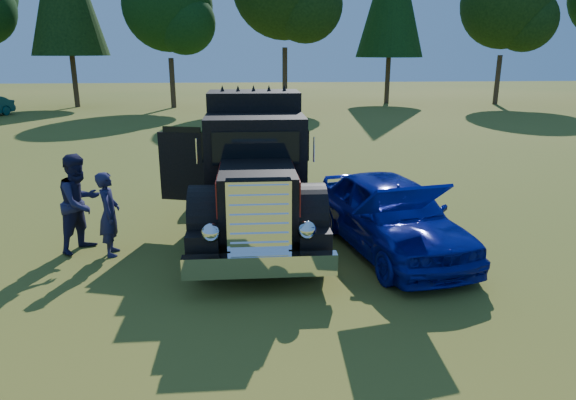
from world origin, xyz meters
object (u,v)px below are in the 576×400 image
(diamond_t_truck, at_px, (255,174))
(spectator_far, at_px, (80,203))
(hotrod_coupe, at_px, (391,214))
(spectator_near, at_px, (109,214))

(diamond_t_truck, height_order, spectator_far, diamond_t_truck)
(diamond_t_truck, distance_m, hotrod_coupe, 3.09)
(diamond_t_truck, height_order, hotrod_coupe, diamond_t_truck)
(diamond_t_truck, xyz_separation_m, spectator_near, (-2.86, -1.26, -0.45))
(hotrod_coupe, xyz_separation_m, spectator_far, (-6.13, 0.55, 0.22))
(hotrod_coupe, bearing_deg, spectator_near, 177.37)
(diamond_t_truck, height_order, spectator_near, diamond_t_truck)
(hotrod_coupe, xyz_separation_m, spectator_near, (-5.51, 0.25, 0.06))
(diamond_t_truck, distance_m, spectator_far, 3.63)
(diamond_t_truck, xyz_separation_m, hotrod_coupe, (2.65, -1.51, -0.51))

